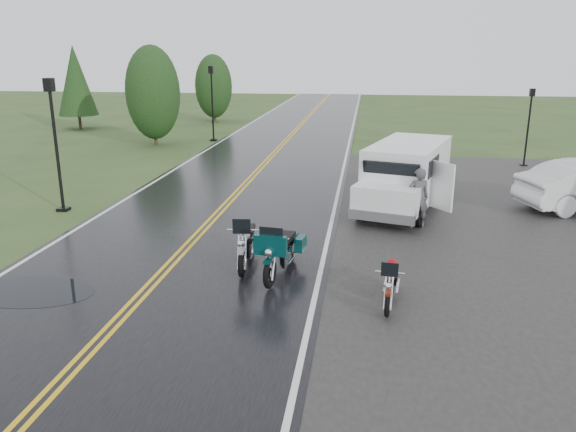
{
  "coord_description": "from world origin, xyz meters",
  "views": [
    {
      "loc": [
        4.78,
        -12.16,
        5.21
      ],
      "look_at": [
        2.8,
        2.0,
        1.0
      ],
      "focal_mm": 35.0,
      "sensor_mm": 36.0,
      "label": 1
    }
  ],
  "objects": [
    {
      "name": "van_white",
      "position": [
        4.73,
        5.21,
        1.14
      ],
      "size": [
        3.76,
        6.21,
        2.29
      ],
      "primitive_type": null,
      "rotation": [
        0.0,
        0.0,
        -0.29
      ],
      "color": "white",
      "rests_on": "ground"
    },
    {
      "name": "motorcycle_teal",
      "position": [
        2.75,
        -0.61,
        0.71
      ],
      "size": [
        1.2,
        2.49,
        1.41
      ],
      "primitive_type": null,
      "rotation": [
        0.0,
        0.0,
        -0.14
      ],
      "color": "#043333",
      "rests_on": "ground"
    },
    {
      "name": "tree_left_far",
      "position": [
        -6.81,
        30.07,
        2.15
      ],
      "size": [
        2.79,
        2.79,
        4.29
      ],
      "primitive_type": null,
      "color": "#1E3D19",
      "rests_on": "ground"
    },
    {
      "name": "road",
      "position": [
        0.0,
        10.0,
        0.02
      ],
      "size": [
        8.0,
        100.0,
        0.04
      ],
      "primitive_type": "cube",
      "color": "black",
      "rests_on": "ground"
    },
    {
      "name": "lamp_post_near_left",
      "position": [
        -5.32,
        4.96,
        2.22
      ],
      "size": [
        0.38,
        0.38,
        4.44
      ],
      "primitive_type": null,
      "color": "black",
      "rests_on": "ground"
    },
    {
      "name": "motorcycle_silver",
      "position": [
        1.99,
        -0.06,
        0.69
      ],
      "size": [
        1.05,
        2.4,
        1.38
      ],
      "primitive_type": null,
      "rotation": [
        0.0,
        0.0,
        0.09
      ],
      "color": "#93949A",
      "rests_on": "ground"
    },
    {
      "name": "ground",
      "position": [
        0.0,
        0.0,
        0.0
      ],
      "size": [
        120.0,
        120.0,
        0.0
      ],
      "primitive_type": "plane",
      "color": "#2D471E",
      "rests_on": "ground"
    },
    {
      "name": "lamp_post_far_right",
      "position": [
        12.19,
        15.17,
        1.81
      ],
      "size": [
        0.31,
        0.31,
        3.63
      ],
      "primitive_type": null,
      "color": "black",
      "rests_on": "ground"
    },
    {
      "name": "person_at_van",
      "position": [
        6.4,
        4.59,
        0.93
      ],
      "size": [
        0.76,
        0.59,
        1.85
      ],
      "primitive_type": "imported",
      "rotation": [
        0.0,
        0.0,
        3.37
      ],
      "color": "#454448",
      "rests_on": "ground"
    },
    {
      "name": "tree_left_mid",
      "position": [
        -7.25,
        18.78,
        2.38
      ],
      "size": [
        3.05,
        3.05,
        4.77
      ],
      "primitive_type": null,
      "color": "#1E3D19",
      "rests_on": "ground"
    },
    {
      "name": "parking_pad",
      "position": [
        11.0,
        5.0,
        0.01
      ],
      "size": [
        14.0,
        24.0,
        0.03
      ],
      "primitive_type": "cube",
      "color": "black",
      "rests_on": "ground"
    },
    {
      "name": "pine_left_far",
      "position": [
        -14.96,
        24.65,
        2.75
      ],
      "size": [
        2.64,
        2.64,
        5.5
      ],
      "primitive_type": null,
      "color": "#1E3D19",
      "rests_on": "ground"
    },
    {
      "name": "lamp_post_far_left",
      "position": [
        -4.34,
        20.66,
        2.22
      ],
      "size": [
        0.38,
        0.38,
        4.44
      ],
      "primitive_type": null,
      "color": "black",
      "rests_on": "ground"
    },
    {
      "name": "motorcycle_red",
      "position": [
        5.34,
        -1.68,
        0.56
      ],
      "size": [
        0.88,
        1.94,
        1.11
      ],
      "primitive_type": null,
      "rotation": [
        0.0,
        0.0,
        -0.11
      ],
      "color": "#5E1C0A",
      "rests_on": "ground"
    }
  ]
}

